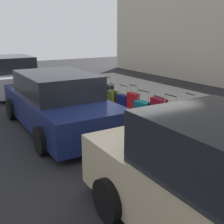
# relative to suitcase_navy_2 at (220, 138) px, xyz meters

# --- Properties ---
(ground_plane) EXTENTS (40.00, 40.00, 0.00)m
(ground_plane) POSITION_rel_suitcase_navy_2_xyz_m (2.20, 0.59, -0.47)
(ground_plane) COLOR black
(sidewalk_curb) EXTENTS (18.00, 5.00, 0.14)m
(sidewalk_curb) POSITION_rel_suitcase_navy_2_xyz_m (2.20, -1.91, -0.40)
(sidewalk_curb) COLOR gray
(sidewalk_curb) RESTS_ON ground_plane
(suitcase_navy_2) EXTENTS (0.50, 0.22, 0.89)m
(suitcase_navy_2) POSITION_rel_suitcase_navy_2_xyz_m (0.00, 0.00, 0.00)
(suitcase_navy_2) COLOR navy
(suitcase_navy_2) RESTS_ON sidewalk_curb
(suitcase_olive_3) EXTENTS (0.40, 0.25, 0.77)m
(suitcase_olive_3) POSITION_rel_suitcase_navy_2_xyz_m (0.54, -0.05, -0.07)
(suitcase_olive_3) COLOR #59601E
(suitcase_olive_3) RESTS_ON sidewalk_curb
(suitcase_black_4) EXTENTS (0.36, 0.21, 1.09)m
(suitcase_black_4) POSITION_rel_suitcase_navy_2_xyz_m (1.01, -0.11, 0.05)
(suitcase_black_4) COLOR black
(suitcase_black_4) RESTS_ON sidewalk_curb
(suitcase_silver_5) EXTENTS (0.44, 0.22, 0.98)m
(suitcase_silver_5) POSITION_rel_suitcase_navy_2_xyz_m (1.51, 0.03, 0.01)
(suitcase_silver_5) COLOR #9EA0A8
(suitcase_silver_5) RESTS_ON sidewalk_curb
(suitcase_maroon_6) EXTENTS (0.49, 0.25, 0.81)m
(suitcase_maroon_6) POSITION_rel_suitcase_navy_2_xyz_m (2.07, -0.10, 0.05)
(suitcase_maroon_6) COLOR maroon
(suitcase_maroon_6) RESTS_ON sidewalk_curb
(suitcase_teal_7) EXTENTS (0.52, 0.31, 0.87)m
(suitcase_teal_7) POSITION_rel_suitcase_navy_2_xyz_m (2.66, -0.03, -0.05)
(suitcase_teal_7) COLOR #0F606B
(suitcase_teal_7) RESTS_ON sidewalk_curb
(suitcase_red_8) EXTENTS (0.40, 0.21, 0.94)m
(suitcase_red_8) POSITION_rel_suitcase_navy_2_xyz_m (3.21, -0.09, 0.01)
(suitcase_red_8) COLOR red
(suitcase_red_8) RESTS_ON sidewalk_curb
(suitcase_navy_9) EXTENTS (0.45, 0.26, 0.85)m
(suitcase_navy_9) POSITION_rel_suitcase_navy_2_xyz_m (3.73, -0.08, -0.06)
(suitcase_navy_9) COLOR navy
(suitcase_navy_9) RESTS_ON sidewalk_curb
(suitcase_olive_10) EXTENTS (0.35, 0.27, 0.83)m
(suitcase_olive_10) POSITION_rel_suitcase_navy_2_xyz_m (4.22, 0.03, -0.03)
(suitcase_olive_10) COLOR #59601E
(suitcase_olive_10) RESTS_ON sidewalk_curb
(suitcase_black_11) EXTENTS (0.38, 0.26, 0.99)m
(suitcase_black_11) POSITION_rel_suitcase_navy_2_xyz_m (4.68, -0.10, 0.02)
(suitcase_black_11) COLOR black
(suitcase_black_11) RESTS_ON sidewalk_curb
(fire_hydrant) EXTENTS (0.39, 0.21, 0.84)m
(fire_hydrant) POSITION_rel_suitcase_navy_2_xyz_m (5.63, -0.05, 0.11)
(fire_hydrant) COLOR red
(fire_hydrant) RESTS_ON sidewalk_curb
(bollard_post) EXTENTS (0.16, 0.16, 0.80)m
(bollard_post) POSITION_rel_suitcase_navy_2_xyz_m (6.19, 0.10, 0.07)
(bollard_post) COLOR brown
(bollard_post) RESTS_ON sidewalk_curb
(parked_car_navy_1) EXTENTS (4.82, 2.15, 1.54)m
(parked_car_navy_1) POSITION_rel_suitcase_navy_2_xyz_m (3.69, 2.14, 0.26)
(parked_car_navy_1) COLOR #141E4C
(parked_car_navy_1) RESTS_ON ground_plane
(parked_car_silver_2) EXTENTS (4.22, 2.09, 1.59)m
(parked_car_silver_2) POSITION_rel_suitcase_navy_2_xyz_m (9.15, 2.14, 0.27)
(parked_car_silver_2) COLOR #B2B5BA
(parked_car_silver_2) RESTS_ON ground_plane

